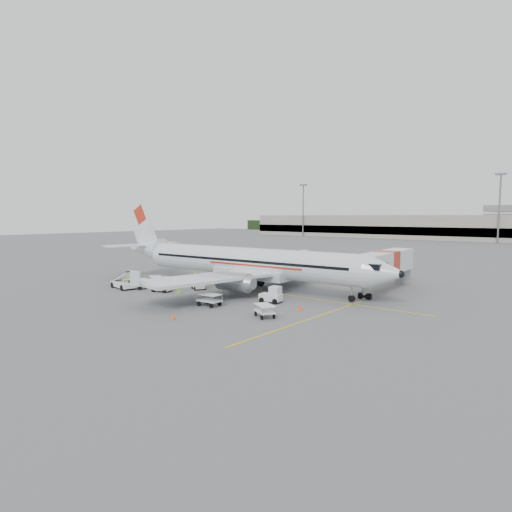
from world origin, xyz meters
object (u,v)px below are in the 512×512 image
(tug_mid, at_px, (198,283))
(tug_aft, at_px, (162,284))
(belt_loader, at_px, (123,277))
(tug_fore, at_px, (271,294))
(jet_bridge, at_px, (386,271))
(aircraft, at_px, (247,243))

(tug_mid, bearing_deg, tug_aft, -89.09)
(belt_loader, xyz_separation_m, tug_aft, (5.39, 1.57, -0.55))
(tug_fore, height_order, tug_aft, tug_aft)
(jet_bridge, height_order, tug_fore, jet_bridge)
(aircraft, distance_m, belt_loader, 15.35)
(aircraft, xyz_separation_m, jet_bridge, (13.36, 9.22, -3.19))
(belt_loader, bearing_deg, tug_mid, 45.50)
(aircraft, distance_m, jet_bridge, 16.54)
(tug_fore, distance_m, tug_aft, 13.71)
(belt_loader, xyz_separation_m, tug_mid, (7.37, 5.35, -0.61))
(aircraft, bearing_deg, tug_aft, -129.96)
(tug_mid, bearing_deg, tug_fore, 25.22)
(aircraft, relative_size, tug_mid, 19.56)
(aircraft, height_order, belt_loader, aircraft)
(jet_bridge, bearing_deg, aircraft, -149.77)
(aircraft, bearing_deg, jet_bridge, 31.80)
(tug_fore, bearing_deg, aircraft, 135.40)
(tug_mid, bearing_deg, aircraft, 74.45)
(belt_loader, relative_size, tug_aft, 2.34)
(aircraft, height_order, tug_mid, aircraft)
(tug_mid, height_order, tug_aft, tug_aft)
(belt_loader, relative_size, tug_mid, 2.54)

